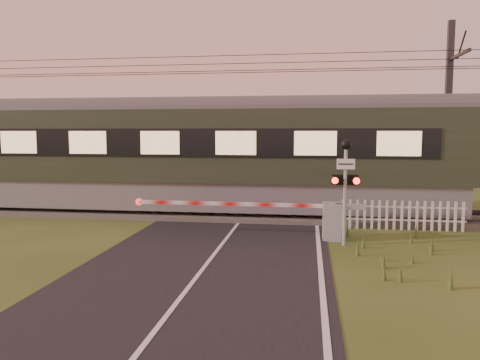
% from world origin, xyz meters
% --- Properties ---
extents(ground, '(160.00, 160.00, 0.00)m').
position_xyz_m(ground, '(0.00, 0.00, 0.00)').
color(ground, '#32461B').
rests_on(ground, ground).
extents(road, '(6.00, 140.00, 0.03)m').
position_xyz_m(road, '(0.02, -0.23, 0.01)').
color(road, black).
rests_on(road, ground).
extents(track_bed, '(140.00, 3.40, 0.39)m').
position_xyz_m(track_bed, '(0.00, 6.50, 0.07)').
color(track_bed, '#47423D').
rests_on(track_bed, ground).
extents(overhead_wires, '(120.00, 0.62, 0.62)m').
position_xyz_m(overhead_wires, '(0.00, 6.50, 5.72)').
color(overhead_wires, black).
rests_on(overhead_wires, ground).
extents(boom_gate, '(7.18, 0.84, 1.11)m').
position_xyz_m(boom_gate, '(2.79, 2.94, 0.61)').
color(boom_gate, gray).
rests_on(boom_gate, ground).
extents(crossing_signal, '(0.77, 0.34, 3.03)m').
position_xyz_m(crossing_signal, '(3.46, 2.16, 2.08)').
color(crossing_signal, gray).
rests_on(crossing_signal, ground).
extents(picket_fence, '(4.07, 0.08, 0.98)m').
position_xyz_m(picket_fence, '(5.51, 4.60, 0.50)').
color(picket_fence, silver).
rests_on(picket_fence, ground).
extents(catenary_mast, '(0.24, 2.47, 7.63)m').
position_xyz_m(catenary_mast, '(7.96, 8.73, 3.95)').
color(catenary_mast, '#2D2D30').
rests_on(catenary_mast, ground).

